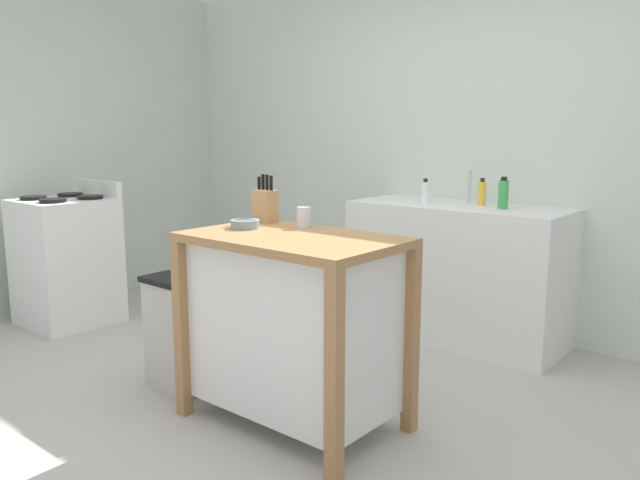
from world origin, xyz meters
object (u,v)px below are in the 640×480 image
object	(u,v)px
sink_faucet	(469,187)
bottle_hand_soap	(503,194)
drinking_cup	(304,217)
bottle_spray_cleaner	(425,192)
bowl_ceramic_wide	(245,224)
stove	(67,260)
trash_bin	(181,332)
kitchen_island	(293,320)
knife_block	(265,205)
bottle_dish_soap	(482,193)

from	to	relation	value
sink_faucet	bottle_hand_soap	size ratio (longest dim) A/B	1.09
sink_faucet	drinking_cup	bearing A→B (deg)	-94.04
sink_faucet	bottle_hand_soap	world-z (taller)	sink_faucet
bottle_spray_cleaner	bowl_ceramic_wide	bearing A→B (deg)	-93.41
drinking_cup	bottle_spray_cleaner	world-z (taller)	bottle_spray_cleaner
sink_faucet	stove	xyz separation A→B (m)	(-2.36, -1.65, -0.56)
trash_bin	bottle_spray_cleaner	bearing A→B (deg)	72.66
kitchen_island	knife_block	xyz separation A→B (m)	(-0.39, 0.22, 0.50)
kitchen_island	bottle_spray_cleaner	world-z (taller)	bottle_spray_cleaner
bottle_dish_soap	bottle_hand_soap	bearing A→B (deg)	-22.78
kitchen_island	sink_faucet	world-z (taller)	sink_faucet
drinking_cup	bottle_spray_cleaner	bearing A→B (deg)	94.70
knife_block	stove	distance (m)	2.05
knife_block	drinking_cup	world-z (taller)	knife_block
bowl_ceramic_wide	bottle_spray_cleaner	xyz separation A→B (m)	(0.09, 1.58, 0.04)
kitchen_island	trash_bin	xyz separation A→B (m)	(-0.75, -0.09, -0.20)
bottle_dish_soap	bowl_ceramic_wide	bearing A→B (deg)	-104.72
bottle_dish_soap	bottle_spray_cleaner	world-z (taller)	bottle_dish_soap
bowl_ceramic_wide	bottle_hand_soap	world-z (taller)	bottle_hand_soap
knife_block	sink_faucet	xyz separation A→B (m)	(0.39, 1.57, 0.01)
sink_faucet	stove	world-z (taller)	sink_faucet
bowl_ceramic_wide	bottle_dish_soap	world-z (taller)	bottle_dish_soap
kitchen_island	sink_faucet	distance (m)	1.86
drinking_cup	trash_bin	size ratio (longest dim) A/B	0.16
sink_faucet	trash_bin	bearing A→B (deg)	-111.75
bowl_ceramic_wide	trash_bin	world-z (taller)	bowl_ceramic_wide
drinking_cup	sink_faucet	xyz separation A→B (m)	(0.11, 1.58, 0.05)
kitchen_island	trash_bin	distance (m)	0.78
kitchen_island	bottle_hand_soap	bearing A→B (deg)	79.37
sink_faucet	bottle_spray_cleaner	distance (m)	0.30
knife_block	bowl_ceramic_wide	xyz separation A→B (m)	(0.07, -0.21, -0.07)
trash_bin	bottle_spray_cleaner	xyz separation A→B (m)	(0.52, 1.67, 0.68)
stove	kitchen_island	bearing A→B (deg)	-3.29
knife_block	sink_faucet	size ratio (longest dim) A/B	1.15
bottle_hand_soap	bowl_ceramic_wide	bearing A→B (deg)	-111.05
sink_faucet	stove	bearing A→B (deg)	-145.01
kitchen_island	bottle_dish_soap	bearing A→B (deg)	85.75
kitchen_island	trash_bin	size ratio (longest dim) A/B	1.61
kitchen_island	bottle_spray_cleaner	xyz separation A→B (m)	(-0.23, 1.59, 0.48)
kitchen_island	stove	xyz separation A→B (m)	(-2.36, 0.14, -0.05)
drinking_cup	bottle_spray_cleaner	distance (m)	1.38
bowl_ceramic_wide	drinking_cup	xyz separation A→B (m)	(0.21, 0.21, 0.03)
bottle_spray_cleaner	stove	xyz separation A→B (m)	(-2.13, -1.45, -0.53)
trash_bin	knife_block	bearing A→B (deg)	39.95
kitchen_island	bottle_dish_soap	distance (m)	1.78
bottle_hand_soap	bottle_spray_cleaner	bearing A→B (deg)	-174.83
kitchen_island	trash_bin	bearing A→B (deg)	-173.50
bottle_hand_soap	kitchen_island	bearing A→B (deg)	-100.63
knife_block	bottle_hand_soap	bearing A→B (deg)	63.88
knife_block	sink_faucet	bearing A→B (deg)	76.17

